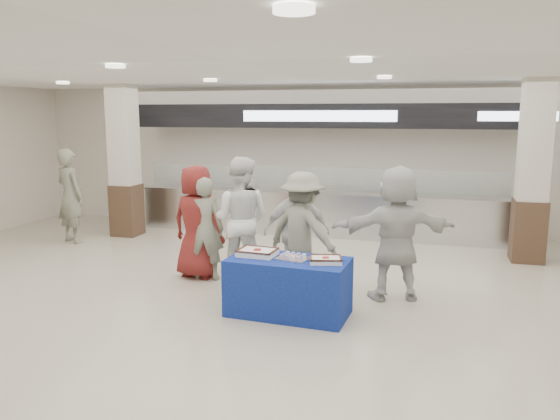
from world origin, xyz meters
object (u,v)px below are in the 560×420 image
(chef_short, at_px, (297,231))
(sheet_cake_right, at_px, (326,259))
(sheet_cake_left, at_px, (257,252))
(cupcake_tray, at_px, (293,257))
(soldier_b, at_px, (302,232))
(soldier_a, at_px, (205,229))
(civilian_maroon, at_px, (197,222))
(soldier_bg, at_px, (70,196))
(chef_tall, at_px, (240,219))
(display_table, at_px, (288,287))
(civilian_white, at_px, (396,233))

(chef_short, bearing_deg, sheet_cake_right, 102.54)
(chef_short, bearing_deg, sheet_cake_left, 61.72)
(cupcake_tray, bearing_deg, soldier_b, 96.53)
(cupcake_tray, relative_size, soldier_a, 0.28)
(civilian_maroon, xyz_separation_m, soldier_bg, (-3.48, 1.57, 0.05))
(cupcake_tray, distance_m, soldier_bg, 6.05)
(sheet_cake_right, bearing_deg, chef_tall, 140.51)
(soldier_a, bearing_deg, chef_tall, -172.28)
(display_table, distance_m, chef_short, 1.32)
(display_table, distance_m, chef_tall, 1.79)
(soldier_a, xyz_separation_m, soldier_b, (1.59, -0.10, 0.07))
(display_table, relative_size, chef_short, 0.91)
(chef_short, distance_m, soldier_bg, 5.36)
(soldier_a, relative_size, civilian_white, 0.86)
(soldier_b, bearing_deg, sheet_cake_right, 139.60)
(civilian_maroon, xyz_separation_m, chef_short, (1.64, -0.02, -0.06))
(display_table, xyz_separation_m, chef_short, (-0.19, 1.21, 0.47))
(soldier_b, bearing_deg, chef_tall, 10.69)
(sheet_cake_left, bearing_deg, cupcake_tray, -5.62)
(chef_tall, bearing_deg, soldier_b, 165.36)
(sheet_cake_right, relative_size, cupcake_tray, 0.97)
(cupcake_tray, distance_m, civilian_maroon, 2.25)
(civilian_maroon, bearing_deg, sheet_cake_right, 160.85)
(sheet_cake_right, bearing_deg, chef_short, 118.51)
(chef_short, bearing_deg, cupcake_tray, 85.54)
(civilian_maroon, bearing_deg, chef_tall, -166.77)
(sheet_cake_left, relative_size, soldier_a, 0.31)
(sheet_cake_left, height_order, soldier_b, soldier_b)
(display_table, relative_size, civilian_maroon, 0.86)
(chef_short, bearing_deg, soldier_b, 112.34)
(civilian_maroon, bearing_deg, sheet_cake_left, 149.43)
(sheet_cake_right, height_order, chef_tall, chef_tall)
(cupcake_tray, height_order, soldier_a, soldier_a)
(sheet_cake_right, height_order, chef_short, chef_short)
(civilian_maroon, bearing_deg, chef_short, -170.99)
(sheet_cake_left, xyz_separation_m, soldier_a, (-1.21, 1.10, 0.02))
(display_table, relative_size, sheet_cake_right, 3.42)
(sheet_cake_right, height_order, cupcake_tray, sheet_cake_right)
(chef_tall, xyz_separation_m, chef_short, (0.92, -0.06, -0.13))
(sheet_cake_left, xyz_separation_m, chef_tall, (-0.67, 1.22, 0.18))
(chef_tall, height_order, soldier_b, chef_tall)
(sheet_cake_right, relative_size, soldier_a, 0.28)
(soldier_b, bearing_deg, sheet_cake_left, 91.93)
(chef_tall, relative_size, soldier_b, 1.10)
(display_table, xyz_separation_m, soldier_a, (-1.65, 1.16, 0.44))
(cupcake_tray, xyz_separation_m, soldier_b, (-0.12, 1.04, 0.10))
(sheet_cake_left, xyz_separation_m, chef_short, (0.25, 1.15, 0.05))
(soldier_a, bearing_deg, sheet_cake_right, 146.07)
(sheet_cake_right, bearing_deg, soldier_b, 116.91)
(cupcake_tray, xyz_separation_m, soldier_bg, (-5.36, 2.79, 0.17))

